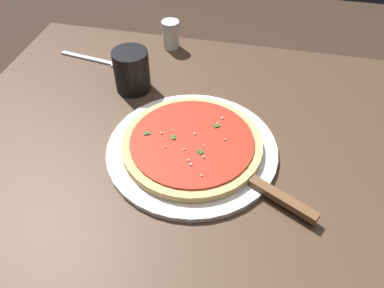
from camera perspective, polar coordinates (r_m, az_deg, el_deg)
The scene contains 7 objects.
restaurant_table at distance 0.88m, azimuth 3.48°, elevation -6.30°, with size 1.13×0.78×0.77m.
serving_plate at distance 0.76m, azimuth 0.00°, elevation -0.77°, with size 0.33×0.33×0.01m, color white.
pizza at distance 0.74m, azimuth 0.00°, elevation 0.04°, with size 0.27×0.27×0.02m.
pizza_server at distance 0.69m, azimuth 10.38°, elevation -6.36°, with size 0.22×0.14×0.01m.
cup_tall_drink at distance 0.90m, azimuth -8.91°, elevation 10.66°, with size 0.08×0.08×0.10m, color black.
fork at distance 1.03m, azimuth -13.81°, elevation 11.93°, with size 0.19×0.05×0.00m.
parmesan_shaker at distance 1.05m, azimuth -3.17°, elevation 15.88°, with size 0.05×0.05×0.07m.
Camera 1 is at (0.07, -0.55, 1.31)m, focal length 36.05 mm.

